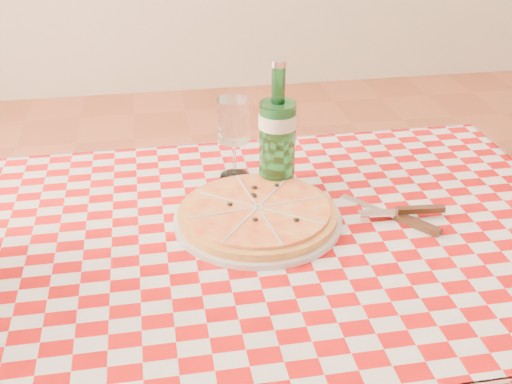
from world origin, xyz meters
TOP-DOWN VIEW (x-y plane):
  - dining_table at (0.00, 0.00)m, footprint 1.20×0.80m
  - tablecloth at (0.00, 0.00)m, footprint 1.30×0.90m
  - pizza_plate at (-0.02, 0.04)m, footprint 0.39×0.39m
  - water_bottle at (0.05, 0.18)m, footprint 0.10×0.10m
  - wine_glass at (-0.04, 0.25)m, footprint 0.08×0.08m
  - cutlery at (0.26, 0.00)m, footprint 0.32×0.30m

SIDE VIEW (x-z plane):
  - dining_table at x=0.00m, z-range 0.28..1.03m
  - tablecloth at x=0.00m, z-range 0.75..0.76m
  - cutlery at x=0.26m, z-range 0.76..0.79m
  - pizza_plate at x=-0.02m, z-range 0.76..0.80m
  - wine_glass at x=-0.04m, z-range 0.76..0.95m
  - water_bottle at x=0.05m, z-range 0.76..1.05m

